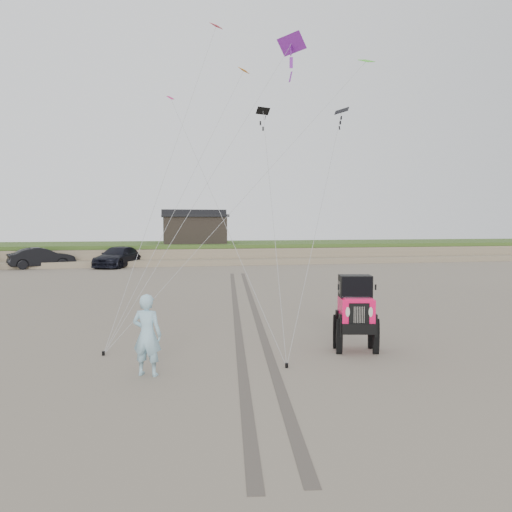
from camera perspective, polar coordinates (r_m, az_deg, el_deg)
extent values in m
plane|color=#6B6054|center=(13.83, -3.69, -11.70)|extent=(160.00, 160.00, 0.00)
cube|color=#7A6B54|center=(51.33, -9.39, 0.35)|extent=(160.00, 12.00, 1.40)
cube|color=#2D4719|center=(51.29, -9.40, 1.30)|extent=(160.00, 12.00, 0.35)
cube|color=#7A6B54|center=(44.88, -9.09, -0.70)|extent=(160.00, 3.50, 0.50)
cube|color=black|center=(50.36, -7.10, 2.95)|extent=(6.00, 5.00, 2.60)
cube|color=black|center=(50.36, -7.11, 4.57)|extent=(6.40, 5.40, 0.25)
cube|color=black|center=(50.37, -7.11, 5.00)|extent=(6.40, 1.20, 0.50)
imported|color=black|center=(44.93, -23.29, -0.19)|extent=(5.47, 3.52, 1.70)
imported|color=black|center=(43.95, -15.50, -0.10)|extent=(4.43, 6.32, 1.70)
imported|color=#8AC8D6|center=(12.46, -12.34, -8.79)|extent=(0.85, 0.72, 1.99)
cube|color=#45C723|center=(21.54, 12.53, 20.95)|extent=(0.81, 0.73, 0.35)
cube|color=black|center=(18.37, 9.77, 16.04)|extent=(0.53, 0.54, 0.29)
cube|color=#781B99|center=(24.21, 4.09, 23.04)|extent=(1.20, 1.32, 0.74)
cube|color=black|center=(19.03, 0.80, 16.25)|extent=(0.52, 0.31, 0.24)
cube|color=red|center=(23.15, -4.56, 24.73)|extent=(0.61, 0.65, 0.19)
cube|color=#D61A6D|center=(24.55, -9.76, 17.41)|extent=(0.40, 0.48, 0.27)
cube|color=orange|center=(27.24, -1.39, 20.44)|extent=(0.67, 0.77, 0.22)
cylinder|color=black|center=(14.80, -17.05, -10.59)|extent=(0.08, 0.08, 0.12)
cylinder|color=black|center=(13.05, 3.53, -12.38)|extent=(0.08, 0.08, 0.12)
cube|color=#4C443D|center=(21.79, -2.33, -5.98)|extent=(4.42, 29.74, 0.01)
cube|color=#4C443D|center=(21.93, -0.26, -5.92)|extent=(4.42, 29.74, 0.01)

